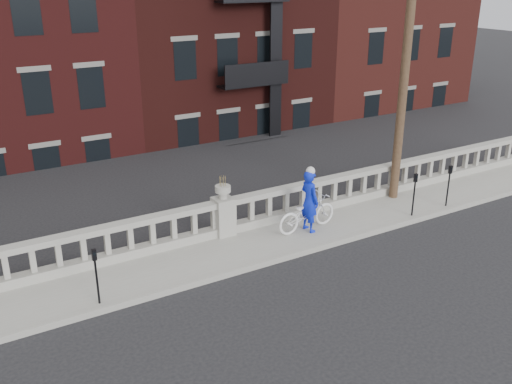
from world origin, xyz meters
The scene contains 11 objects.
ground centered at (0.00, 0.00, 0.00)m, with size 120.00×120.00×0.00m, color black.
sidewalk centered at (0.00, 3.00, 0.07)m, with size 32.00×2.20×0.15m, color gray.
balustrade centered at (0.00, 3.95, 0.64)m, with size 28.00×0.34×1.03m.
planter_pedestal centered at (0.00, 3.95, 0.83)m, with size 0.55×0.55×1.76m.
lower_level centered at (0.56, 23.04, 2.63)m, with size 80.00×44.00×20.80m.
utility_pole centered at (6.20, 3.60, 5.24)m, with size 1.60×0.28×10.00m.
parking_meter_a centered at (-4.13, 2.15, 1.00)m, with size 0.10×0.09×1.36m.
parking_meter_b centered at (5.60, 2.15, 1.00)m, with size 0.10×0.09×1.36m.
parking_meter_c centered at (7.10, 2.15, 1.00)m, with size 0.10×0.09×1.36m.
bicycle centered at (2.22, 3.00, 0.67)m, with size 0.69×1.98×1.04m, color white.
cyclist centered at (2.23, 2.91, 1.07)m, with size 0.67×0.44×1.84m, color #0E22D2.
Camera 1 is at (-6.78, -9.24, 7.19)m, focal length 40.00 mm.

